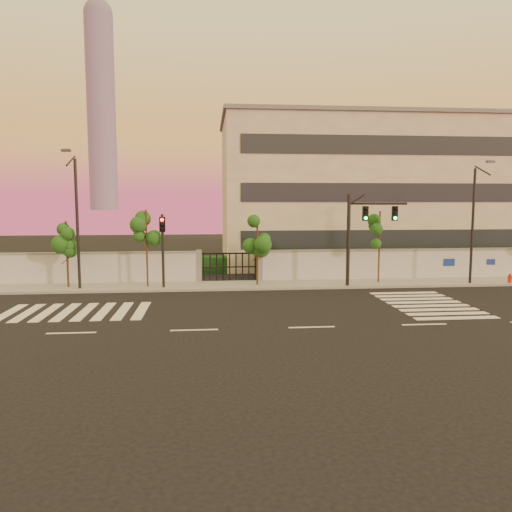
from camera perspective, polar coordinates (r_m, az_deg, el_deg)
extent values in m
plane|color=black|center=(21.68, 6.38, -8.11)|extent=(120.00, 120.00, 0.00)
cube|color=gray|center=(31.80, 2.51, -3.29)|extent=(60.00, 3.00, 0.15)
cube|color=#ADAFB4|center=(35.37, -27.22, -1.50)|extent=(25.00, 0.30, 2.00)
cube|color=#ADAFB4|center=(37.87, 24.47, -0.89)|extent=(31.00, 0.30, 2.00)
cube|color=slate|center=(37.76, 24.54, 0.71)|extent=(31.00, 0.36, 0.12)
cube|color=slate|center=(32.83, -6.52, -1.21)|extent=(0.35, 0.35, 2.20)
cube|color=slate|center=(33.00, 0.44, -1.13)|extent=(0.35, 0.35, 2.20)
cube|color=#0F3314|center=(37.77, 15.31, -0.71)|extent=(20.00, 2.00, 1.80)
cube|color=#0F3314|center=(37.23, -23.63, -1.43)|extent=(12.00, 1.80, 1.40)
cube|color=#0F3314|center=(37.87, -3.35, -0.94)|extent=(6.00, 1.50, 1.20)
cube|color=#B4AB98|center=(44.59, 12.07, 6.99)|extent=(24.00, 12.00, 12.00)
cube|color=#262D38|center=(39.00, 14.61, 1.89)|extent=(22.00, 0.08, 1.40)
cube|color=#262D38|center=(38.89, 14.75, 7.03)|extent=(22.00, 0.08, 1.40)
cube|color=#262D38|center=(39.10, 14.90, 12.16)|extent=(22.00, 0.08, 1.40)
cube|color=slate|center=(45.09, 12.26, 14.76)|extent=(24.40, 12.40, 0.30)
cylinder|color=slate|center=(310.59, -17.25, 15.27)|extent=(16.00, 16.00, 110.00)
sphere|color=slate|center=(323.95, -17.61, 24.91)|extent=(16.00, 16.00, 16.00)
cube|color=silver|center=(26.92, -26.46, -5.87)|extent=(0.50, 4.00, 0.02)
cube|color=silver|center=(26.61, -24.64, -5.92)|extent=(0.50, 4.00, 0.02)
cube|color=silver|center=(26.33, -22.78, -5.96)|extent=(0.50, 4.00, 0.02)
cube|color=silver|center=(26.07, -20.88, -6.00)|extent=(0.50, 4.00, 0.02)
cube|color=silver|center=(25.85, -18.95, -6.03)|extent=(0.50, 4.00, 0.02)
cube|color=silver|center=(25.65, -16.99, -6.06)|extent=(0.50, 4.00, 0.02)
cube|color=silver|center=(25.48, -14.99, -6.07)|extent=(0.50, 4.00, 0.02)
cube|color=silver|center=(25.35, -12.97, -6.09)|extent=(0.50, 4.00, 0.02)
cube|color=silver|center=(24.94, 21.94, -6.59)|extent=(4.00, 0.50, 0.02)
cube|color=silver|center=(25.72, 21.02, -6.17)|extent=(4.00, 0.50, 0.02)
cube|color=silver|center=(26.51, 20.15, -5.77)|extent=(4.00, 0.50, 0.02)
cube|color=silver|center=(27.31, 19.34, -5.39)|extent=(4.00, 0.50, 0.02)
cube|color=silver|center=(28.11, 18.57, -5.03)|extent=(4.00, 0.50, 0.02)
cube|color=silver|center=(28.92, 17.85, -4.70)|extent=(4.00, 0.50, 0.02)
cube|color=silver|center=(29.73, 17.16, -4.38)|extent=(4.00, 0.50, 0.02)
cube|color=silver|center=(30.55, 16.51, -4.07)|extent=(4.00, 0.50, 0.02)
cube|color=silver|center=(21.98, -20.37, -8.25)|extent=(2.00, 0.15, 0.01)
cube|color=silver|center=(21.25, -7.08, -8.39)|extent=(2.00, 0.15, 0.01)
cube|color=silver|center=(21.68, 6.38, -8.09)|extent=(2.00, 0.15, 0.01)
cube|color=silver|center=(23.21, 18.66, -7.42)|extent=(2.00, 0.15, 0.01)
cylinder|color=#382314|center=(32.37, -20.77, 0.06)|extent=(0.13, 0.13, 4.17)
sphere|color=#164E16|center=(32.26, -20.86, 2.27)|extent=(1.17, 1.17, 1.17)
sphere|color=#164E16|center=(32.42, -20.08, 1.21)|extent=(0.90, 0.90, 0.90)
sphere|color=#164E16|center=(32.23, -21.45, 1.50)|extent=(0.85, 0.85, 0.85)
cylinder|color=#382314|center=(31.10, -12.37, 0.72)|extent=(0.11, 0.11, 4.86)
sphere|color=#164E16|center=(31.00, -12.43, 3.40)|extent=(1.02, 1.02, 1.02)
sphere|color=#164E16|center=(31.19, -11.77, 2.10)|extent=(0.78, 0.78, 0.78)
sphere|color=#164E16|center=(30.92, -12.96, 2.48)|extent=(0.74, 0.74, 0.74)
cylinder|color=#382314|center=(31.09, 0.15, 0.41)|extent=(0.13, 0.13, 4.36)
sphere|color=#164E16|center=(30.98, 0.15, 2.82)|extent=(1.17, 1.17, 1.17)
sphere|color=#164E16|center=(31.27, 0.79, 1.65)|extent=(0.89, 0.89, 0.89)
sphere|color=#164E16|center=(30.82, -0.41, 1.99)|extent=(0.85, 0.85, 0.85)
cylinder|color=#382314|center=(32.99, 13.90, 0.89)|extent=(0.11, 0.11, 4.73)
sphere|color=#164E16|center=(32.89, 13.96, 3.35)|extent=(0.99, 0.99, 0.99)
sphere|color=#164E16|center=(33.21, 14.34, 2.14)|extent=(0.75, 0.75, 0.75)
sphere|color=#164E16|center=(32.70, 13.57, 2.52)|extent=(0.72, 0.72, 0.72)
cylinder|color=black|center=(31.23, 10.50, 1.63)|extent=(0.22, 0.22, 5.77)
cylinder|color=black|center=(31.66, 13.68, 5.84)|extent=(3.41, 1.25, 0.15)
cube|color=black|center=(31.39, 12.39, 4.77)|extent=(0.33, 0.17, 0.84)
sphere|color=#0CF259|center=(31.29, 12.44, 4.28)|extent=(0.19, 0.19, 0.19)
cube|color=black|center=(32.01, 15.58, 4.71)|extent=(0.33, 0.17, 0.84)
sphere|color=#0CF259|center=(31.91, 15.64, 4.23)|extent=(0.19, 0.19, 0.19)
cylinder|color=black|center=(30.64, -10.59, 0.43)|extent=(0.16, 0.16, 4.58)
cube|color=black|center=(30.46, -10.66, 3.56)|extent=(0.36, 0.18, 0.92)
sphere|color=red|center=(30.34, -10.69, 4.09)|extent=(0.20, 0.20, 0.20)
cylinder|color=black|center=(31.47, -19.73, 3.29)|extent=(0.18, 0.18, 7.85)
cylinder|color=black|center=(30.66, -20.41, 10.17)|extent=(0.10, 1.88, 0.76)
cube|color=#3F3F44|center=(29.85, -20.89, 11.21)|extent=(0.49, 0.25, 0.15)
cylinder|color=black|center=(34.40, 23.50, 3.00)|extent=(0.17, 0.17, 7.41)
cylinder|color=black|center=(33.68, 24.46, 8.89)|extent=(0.09, 1.77, 0.72)
cube|color=#3F3F44|center=(32.99, 25.23, 9.73)|extent=(0.46, 0.23, 0.14)
cylinder|color=red|center=(35.97, 27.01, -2.58)|extent=(0.22, 0.22, 0.50)
cylinder|color=red|center=(35.93, 27.03, -2.11)|extent=(0.28, 0.28, 0.10)
sphere|color=red|center=(35.91, 27.04, -1.94)|extent=(0.18, 0.18, 0.18)
cylinder|color=red|center=(35.95, 27.02, -2.42)|extent=(0.28, 0.11, 0.10)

